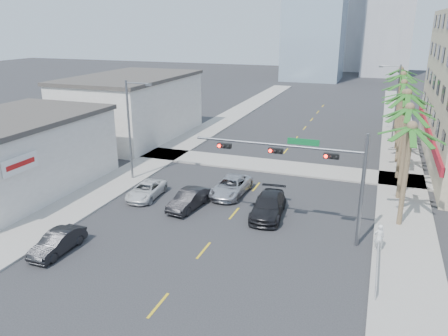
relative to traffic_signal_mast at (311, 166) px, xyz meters
name	(u,v)px	position (x,y,z in m)	size (l,w,h in m)	color
ground	(176,284)	(-5.78, -7.95, -5.06)	(260.00, 260.00, 0.00)	#262628
sidewalk_right	(402,187)	(6.22, 12.05, -4.99)	(4.00, 120.00, 0.15)	gray
sidewalk_left	(156,159)	(-17.78, 12.05, -4.99)	(4.00, 120.00, 0.15)	gray
sidewalk_cross	(273,166)	(-5.78, 14.05, -4.99)	(80.00, 4.00, 0.15)	gray
building_left_near	(11,158)	(-24.78, 0.05, -2.06)	(10.00, 16.00, 6.00)	beige
building_left_far	(132,108)	(-25.28, 20.05, -1.46)	(11.00, 18.00, 7.20)	beige
traffic_signal_mast	(311,166)	(0.00, 0.00, 0.00)	(11.12, 0.54, 7.20)	slate
palm_tree_0	(412,128)	(5.82, 4.05, 2.02)	(4.80, 4.80, 7.80)	brown
palm_tree_1	(410,109)	(5.82, 9.25, 2.37)	(4.80, 4.80, 8.16)	brown
palm_tree_2	(408,94)	(5.82, 14.45, 2.72)	(4.80, 4.80, 8.52)	brown
palm_tree_3	(405,94)	(5.82, 19.65, 2.02)	(4.80, 4.80, 7.80)	brown
palm_tree_4	(404,84)	(5.82, 24.85, 2.37)	(4.80, 4.80, 8.16)	brown
palm_tree_5	(403,75)	(5.82, 30.05, 2.72)	(4.80, 4.80, 8.52)	brown
palm_tree_6	(402,76)	(5.82, 35.25, 2.02)	(4.80, 4.80, 7.80)	brown
palm_tree_7	(401,70)	(5.82, 40.45, 2.37)	(4.80, 4.80, 8.16)	brown
streetlight_left	(131,126)	(-16.78, 6.05, 0.00)	(2.55, 0.25, 9.00)	slate
streetlight_right	(395,98)	(5.21, 30.05, 0.00)	(2.55, 0.25, 9.00)	slate
guardrail	(378,254)	(4.52, -1.95, -4.39)	(0.08, 8.08, 1.00)	silver
car_parked_mid	(58,242)	(-14.24, -7.22, -4.39)	(1.42, 4.07, 1.34)	black
car_parked_far	(146,190)	(-13.58, 2.61, -4.44)	(2.08, 4.51, 1.25)	silver
car_lane_left	(189,199)	(-9.40, 1.80, -4.34)	(1.54, 4.41, 1.45)	black
car_lane_center	(231,186)	(-7.28, 5.57, -4.33)	(2.42, 5.25, 1.46)	silver
car_lane_right	(268,206)	(-3.29, 2.57, -4.28)	(2.20, 5.42, 1.57)	black
pedestrian	(379,237)	(4.52, -0.39, -4.04)	(0.63, 0.42, 1.74)	white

